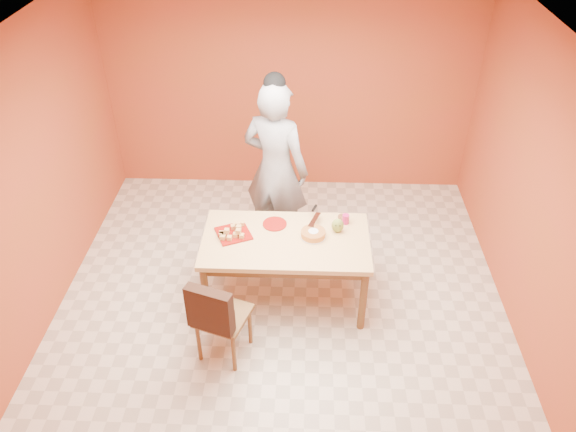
{
  "coord_description": "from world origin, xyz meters",
  "views": [
    {
      "loc": [
        0.22,
        -3.94,
        4.07
      ],
      "look_at": [
        0.06,
        0.3,
        1.01
      ],
      "focal_mm": 35.0,
      "sensor_mm": 36.0,
      "label": 1
    }
  ],
  "objects_px": {
    "dining_table": "(286,247)",
    "sponge_cake": "(313,234)",
    "pastry_platter": "(234,233)",
    "red_dinner_plate": "(275,224)",
    "egg_ornament": "(338,226)",
    "dining_chair": "(222,315)",
    "checker_tin": "(343,217)",
    "person": "(276,170)",
    "magenta_glass": "(346,219)"
  },
  "relations": [
    {
      "from": "person",
      "to": "checker_tin",
      "type": "xyz_separation_m",
      "value": [
        0.7,
        -0.53,
        -0.22
      ]
    },
    {
      "from": "dining_chair",
      "to": "checker_tin",
      "type": "bearing_deg",
      "value": 64.36
    },
    {
      "from": "egg_ornament",
      "to": "dining_table",
      "type": "bearing_deg",
      "value": -143.47
    },
    {
      "from": "pastry_platter",
      "to": "dining_chair",
      "type": "bearing_deg",
      "value": -91.32
    },
    {
      "from": "dining_chair",
      "to": "person",
      "type": "bearing_deg",
      "value": 95.62
    },
    {
      "from": "pastry_platter",
      "to": "magenta_glass",
      "type": "distance_m",
      "value": 1.11
    },
    {
      "from": "pastry_platter",
      "to": "egg_ornament",
      "type": "relative_size",
      "value": 2.06
    },
    {
      "from": "pastry_platter",
      "to": "person",
      "type": "bearing_deg",
      "value": 66.16
    },
    {
      "from": "dining_chair",
      "to": "pastry_platter",
      "type": "xyz_separation_m",
      "value": [
        0.02,
        0.81,
        0.28
      ]
    },
    {
      "from": "dining_table",
      "to": "magenta_glass",
      "type": "height_order",
      "value": "magenta_glass"
    },
    {
      "from": "pastry_platter",
      "to": "sponge_cake",
      "type": "height_order",
      "value": "sponge_cake"
    },
    {
      "from": "red_dinner_plate",
      "to": "checker_tin",
      "type": "relative_size",
      "value": 2.38
    },
    {
      "from": "egg_ornament",
      "to": "checker_tin",
      "type": "relative_size",
      "value": 1.48
    },
    {
      "from": "red_dinner_plate",
      "to": "checker_tin",
      "type": "xyz_separation_m",
      "value": [
        0.68,
        0.12,
        0.01
      ]
    },
    {
      "from": "pastry_platter",
      "to": "red_dinner_plate",
      "type": "relative_size",
      "value": 1.28
    },
    {
      "from": "egg_ornament",
      "to": "checker_tin",
      "type": "height_order",
      "value": "egg_ornament"
    },
    {
      "from": "dining_table",
      "to": "checker_tin",
      "type": "bearing_deg",
      "value": 32.13
    },
    {
      "from": "person",
      "to": "magenta_glass",
      "type": "relative_size",
      "value": 20.32
    },
    {
      "from": "dining_table",
      "to": "egg_ornament",
      "type": "distance_m",
      "value": 0.54
    },
    {
      "from": "magenta_glass",
      "to": "sponge_cake",
      "type": "bearing_deg",
      "value": -143.72
    },
    {
      "from": "red_dinner_plate",
      "to": "person",
      "type": "bearing_deg",
      "value": 92.04
    },
    {
      "from": "pastry_platter",
      "to": "magenta_glass",
      "type": "height_order",
      "value": "magenta_glass"
    },
    {
      "from": "dining_chair",
      "to": "person",
      "type": "height_order",
      "value": "person"
    },
    {
      "from": "pastry_platter",
      "to": "sponge_cake",
      "type": "distance_m",
      "value": 0.77
    },
    {
      "from": "dining_table",
      "to": "dining_chair",
      "type": "xyz_separation_m",
      "value": [
        -0.52,
        -0.75,
        -0.18
      ]
    },
    {
      "from": "dining_table",
      "to": "magenta_glass",
      "type": "distance_m",
      "value": 0.66
    },
    {
      "from": "person",
      "to": "sponge_cake",
      "type": "distance_m",
      "value": 0.95
    },
    {
      "from": "dining_table",
      "to": "checker_tin",
      "type": "relative_size",
      "value": 16.01
    },
    {
      "from": "sponge_cake",
      "to": "dining_table",
      "type": "bearing_deg",
      "value": -170.48
    },
    {
      "from": "red_dinner_plate",
      "to": "magenta_glass",
      "type": "bearing_deg",
      "value": 4.22
    },
    {
      "from": "sponge_cake",
      "to": "red_dinner_plate",
      "type": "bearing_deg",
      "value": 154.33
    },
    {
      "from": "dining_table",
      "to": "egg_ornament",
      "type": "bearing_deg",
      "value": 15.21
    },
    {
      "from": "dining_table",
      "to": "dining_chair",
      "type": "bearing_deg",
      "value": -124.9
    },
    {
      "from": "person",
      "to": "red_dinner_plate",
      "type": "height_order",
      "value": "person"
    },
    {
      "from": "person",
      "to": "egg_ornament",
      "type": "distance_m",
      "value": 0.99
    },
    {
      "from": "magenta_glass",
      "to": "dining_chair",
      "type": "bearing_deg",
      "value": -137.01
    },
    {
      "from": "dining_table",
      "to": "dining_chair",
      "type": "distance_m",
      "value": 0.94
    },
    {
      "from": "sponge_cake",
      "to": "checker_tin",
      "type": "bearing_deg",
      "value": 45.97
    },
    {
      "from": "dining_chair",
      "to": "pastry_platter",
      "type": "relative_size",
      "value": 3.07
    },
    {
      "from": "dining_table",
      "to": "sponge_cake",
      "type": "height_order",
      "value": "sponge_cake"
    },
    {
      "from": "person",
      "to": "checker_tin",
      "type": "bearing_deg",
      "value": 164.16
    },
    {
      "from": "red_dinner_plate",
      "to": "egg_ornament",
      "type": "distance_m",
      "value": 0.62
    },
    {
      "from": "sponge_cake",
      "to": "egg_ornament",
      "type": "bearing_deg",
      "value": 21.23
    },
    {
      "from": "pastry_platter",
      "to": "checker_tin",
      "type": "bearing_deg",
      "value": 15.5
    },
    {
      "from": "checker_tin",
      "to": "pastry_platter",
      "type": "bearing_deg",
      "value": -164.5
    },
    {
      "from": "red_dinner_plate",
      "to": "sponge_cake",
      "type": "distance_m",
      "value": 0.42
    },
    {
      "from": "dining_table",
      "to": "egg_ornament",
      "type": "relative_size",
      "value": 10.85
    },
    {
      "from": "person",
      "to": "checker_tin",
      "type": "relative_size",
      "value": 19.9
    },
    {
      "from": "dining_table",
      "to": "egg_ornament",
      "type": "height_order",
      "value": "egg_ornament"
    },
    {
      "from": "dining_chair",
      "to": "pastry_platter",
      "type": "height_order",
      "value": "dining_chair"
    }
  ]
}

